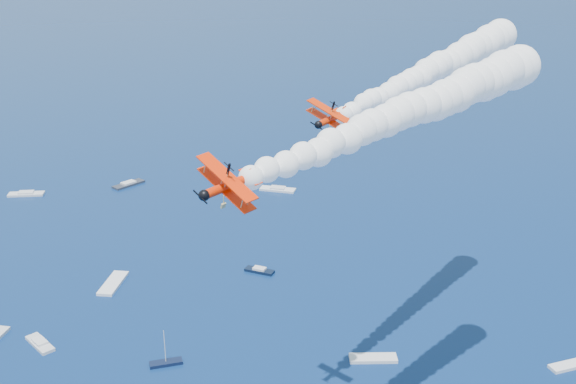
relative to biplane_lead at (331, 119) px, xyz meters
name	(u,v)px	position (x,y,z in m)	size (l,w,h in m)	color
biplane_lead	(331,119)	(0.00, 0.00, 0.00)	(7.12, 7.98, 4.81)	#F12E05
biplane_trail	(229,186)	(-21.59, -23.52, 0.60)	(7.38, 8.28, 4.99)	#FF2B05
smoke_trail_lead	(434,69)	(26.74, 16.84, 2.42)	(55.11, 37.20, 11.55)	white
smoke_trail_trail	(411,111)	(7.09, -10.27, 3.02)	(58.64, 30.71, 11.55)	white
spectator_boats	(49,289)	(-42.85, 71.22, -56.60)	(180.83, 158.78, 0.70)	black
boat_wakes	(75,352)	(-38.73, 41.74, -56.92)	(205.28, 184.87, 0.04)	white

